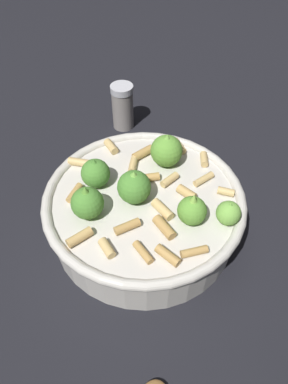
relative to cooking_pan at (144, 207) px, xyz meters
name	(u,v)px	position (x,y,z in m)	size (l,w,h in m)	color
ground_plane	(144,226)	(0.00, 0.00, -0.04)	(2.40, 2.40, 0.00)	black
cooking_pan	(144,207)	(0.00, 0.00, 0.00)	(0.27, 0.27, 0.12)	beige
pepper_shaker	(123,107)	(-0.21, -0.13, 0.00)	(0.04, 0.04, 0.09)	gray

